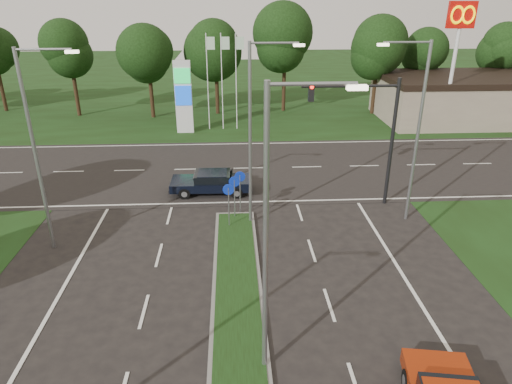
{
  "coord_description": "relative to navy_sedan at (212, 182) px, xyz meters",
  "views": [
    {
      "loc": [
        -0.08,
        -5.04,
        10.9
      ],
      "look_at": [
        1.02,
        14.9,
        2.2
      ],
      "focal_mm": 32.0,
      "sensor_mm": 36.0,
      "label": 1
    }
  ],
  "objects": [
    {
      "name": "verge_far",
      "position": [
        1.32,
        35.0,
        -0.69
      ],
      "size": [
        160.0,
        50.0,
        0.02
      ],
      "primitive_type": "cube",
      "color": "black",
      "rests_on": "ground"
    },
    {
      "name": "cross_road",
      "position": [
        1.32,
        4.0,
        -0.69
      ],
      "size": [
        160.0,
        12.0,
        0.02
      ],
      "primitive_type": "cube",
      "color": "black",
      "rests_on": "ground"
    },
    {
      "name": "commercial_building",
      "position": [
        23.32,
        16.0,
        1.31
      ],
      "size": [
        16.0,
        9.0,
        4.0
      ],
      "primitive_type": "cube",
      "color": "gray",
      "rests_on": "ground"
    },
    {
      "name": "streetlight_median_near",
      "position": [
        2.32,
        -14.0,
        4.38
      ],
      "size": [
        2.53,
        0.22,
        9.0
      ],
      "color": "gray",
      "rests_on": "ground"
    },
    {
      "name": "streetlight_median_far",
      "position": [
        2.32,
        -4.0,
        4.38
      ],
      "size": [
        2.53,
        0.22,
        9.0
      ],
      "color": "gray",
      "rests_on": "ground"
    },
    {
      "name": "streetlight_left_far",
      "position": [
        -6.98,
        -6.0,
        4.38
      ],
      "size": [
        2.53,
        0.22,
        9.0
      ],
      "color": "gray",
      "rests_on": "ground"
    },
    {
      "name": "streetlight_right_far",
      "position": [
        10.12,
        -4.0,
        4.38
      ],
      "size": [
        2.53,
        0.22,
        9.0
      ],
      "rotation": [
        0.0,
        0.0,
        3.14
      ],
      "color": "gray",
      "rests_on": "ground"
    },
    {
      "name": "traffic_signal",
      "position": [
        8.51,
        -2.0,
        3.96
      ],
      "size": [
        5.1,
        0.42,
        7.0
      ],
      "color": "black",
      "rests_on": "ground"
    },
    {
      "name": "median_signs",
      "position": [
        1.32,
        -3.6,
        1.02
      ],
      "size": [
        1.16,
        1.76,
        2.38
      ],
      "color": "gray",
      "rests_on": "ground"
    },
    {
      "name": "gas_pylon",
      "position": [
        -2.46,
        13.05,
        2.5
      ],
      "size": [
        5.8,
        1.26,
        8.0
      ],
      "color": "silver",
      "rests_on": "ground"
    },
    {
      "name": "mcdonalds_sign",
      "position": [
        19.32,
        11.97,
        7.29
      ],
      "size": [
        2.2,
        0.47,
        10.4
      ],
      "color": "silver",
      "rests_on": "ground"
    },
    {
      "name": "treeline_far",
      "position": [
        1.42,
        19.93,
        6.14
      ],
      "size": [
        6.0,
        6.0,
        9.9
      ],
      "color": "black",
      "rests_on": "ground"
    },
    {
      "name": "navy_sedan",
      "position": [
        0.0,
        0.0,
        0.0
      ],
      "size": [
        4.74,
        2.05,
        1.29
      ],
      "rotation": [
        0.0,
        0.0,
        1.55
      ],
      "color": "black",
      "rests_on": "ground"
    }
  ]
}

